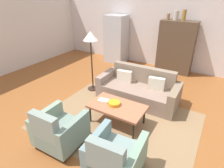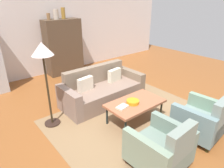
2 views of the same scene
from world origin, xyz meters
name	(u,v)px [view 1 (image 1 of 2)]	position (x,y,z in m)	size (l,w,h in m)	color
ground_plane	(129,115)	(0.00, 0.00, 0.00)	(11.78, 11.78, 0.00)	brown
wall_back	(175,31)	(0.00, 3.62, 1.40)	(9.81, 0.12, 2.80)	silver
area_rug	(118,121)	(-0.10, -0.35, 0.00)	(3.40, 2.60, 0.01)	olive
couch	(139,90)	(-0.10, 0.78, 0.29)	(2.11, 0.93, 0.86)	#846B5C
coffee_table	(117,107)	(-0.10, -0.40, 0.41)	(1.20, 0.70, 0.45)	black
armchair_left	(58,131)	(-0.70, -1.57, 0.34)	(0.83, 0.83, 0.88)	#3A2115
armchair_right	(114,158)	(0.50, -1.57, 0.34)	(0.86, 0.86, 0.88)	#2C1B23
fruit_bowl	(114,103)	(-0.18, -0.40, 0.48)	(0.26, 0.26, 0.07)	orange
book_stack	(103,100)	(-0.46, -0.40, 0.47)	(0.26, 0.19, 0.03)	beige
cabinet	(176,47)	(0.18, 3.27, 0.90)	(1.20, 0.51, 1.80)	#4E3B2A
vase_tall	(168,17)	(-0.22, 3.27, 1.90)	(0.11, 0.11, 0.20)	brown
vase_round	(176,15)	(0.03, 3.27, 1.95)	(0.16, 0.16, 0.30)	#BCAD9C
vase_small	(184,15)	(0.28, 3.27, 1.97)	(0.13, 0.13, 0.34)	olive
refrigerator	(116,39)	(-2.18, 3.17, 0.93)	(0.80, 0.73, 1.85)	#B7BABF
floor_lamp	(91,42)	(-1.52, 0.62, 1.44)	(0.40, 0.40, 1.72)	#2F1F19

